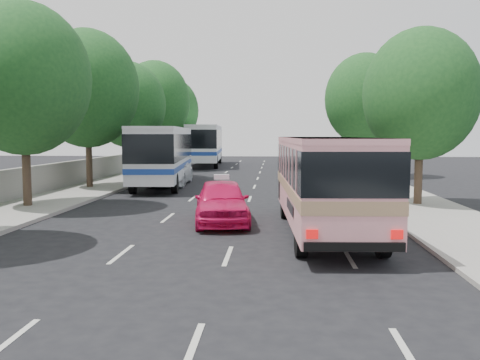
# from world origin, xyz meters

# --- Properties ---
(ground) EXTENTS (120.00, 120.00, 0.00)m
(ground) POSITION_xyz_m (0.00, 0.00, 0.00)
(ground) COLOR black
(ground) RESTS_ON ground
(sidewalk_left) EXTENTS (4.00, 90.00, 0.15)m
(sidewalk_left) POSITION_xyz_m (-8.50, 20.00, 0.07)
(sidewalk_left) COLOR #9E998E
(sidewalk_left) RESTS_ON ground
(sidewalk_right) EXTENTS (4.00, 90.00, 0.12)m
(sidewalk_right) POSITION_xyz_m (8.50, 20.00, 0.06)
(sidewalk_right) COLOR #9E998E
(sidewalk_right) RESTS_ON ground
(low_wall) EXTENTS (0.30, 90.00, 1.50)m
(low_wall) POSITION_xyz_m (-10.30, 20.00, 0.90)
(low_wall) COLOR #9E998E
(low_wall) RESTS_ON sidewalk_left
(tree_left_b) EXTENTS (5.70, 5.70, 8.88)m
(tree_left_b) POSITION_xyz_m (-8.42, 5.94, 5.82)
(tree_left_b) COLOR #38281E
(tree_left_b) RESTS_ON ground
(tree_left_c) EXTENTS (6.00, 6.00, 9.35)m
(tree_left_c) POSITION_xyz_m (-8.62, 13.94, 6.12)
(tree_left_c) COLOR #38281E
(tree_left_c) RESTS_ON ground
(tree_left_d) EXTENTS (5.52, 5.52, 8.60)m
(tree_left_d) POSITION_xyz_m (-8.52, 21.94, 5.63)
(tree_left_d) COLOR #38281E
(tree_left_d) RESTS_ON ground
(tree_left_e) EXTENTS (6.30, 6.30, 9.82)m
(tree_left_e) POSITION_xyz_m (-8.42, 29.94, 6.43)
(tree_left_e) COLOR #38281E
(tree_left_e) RESTS_ON ground
(tree_left_f) EXTENTS (5.88, 5.88, 9.16)m
(tree_left_f) POSITION_xyz_m (-8.62, 37.94, 6.00)
(tree_left_f) COLOR #38281E
(tree_left_f) RESTS_ON ground
(tree_right_near) EXTENTS (5.10, 5.10, 7.95)m
(tree_right_near) POSITION_xyz_m (8.78, 7.94, 5.20)
(tree_right_near) COLOR #38281E
(tree_right_near) RESTS_ON ground
(tree_right_far) EXTENTS (6.00, 6.00, 9.35)m
(tree_right_far) POSITION_xyz_m (9.08, 23.94, 6.12)
(tree_right_far) COLOR #38281E
(tree_right_far) RESTS_ON ground
(pink_bus) EXTENTS (2.96, 9.93, 3.13)m
(pink_bus) POSITION_xyz_m (3.85, 1.39, 1.95)
(pink_bus) COLOR pink
(pink_bus) RESTS_ON ground
(pink_taxi) EXTENTS (2.50, 4.92, 1.61)m
(pink_taxi) POSITION_xyz_m (0.31, 3.00, 0.80)
(pink_taxi) COLOR #DF1355
(pink_taxi) RESTS_ON ground
(white_pickup) EXTENTS (2.76, 6.25, 1.78)m
(white_pickup) POSITION_xyz_m (-4.50, 16.91, 0.89)
(white_pickup) COLOR silver
(white_pickup) RESTS_ON ground
(tour_coach_front) EXTENTS (3.74, 12.41, 3.66)m
(tour_coach_front) POSITION_xyz_m (-4.75, 16.25, 2.20)
(tour_coach_front) COLOR silver
(tour_coach_front) RESTS_ON ground
(tour_coach_rear) EXTENTS (3.93, 13.97, 4.13)m
(tour_coach_rear) POSITION_xyz_m (-4.92, 36.98, 2.49)
(tour_coach_rear) COLOR white
(tour_coach_rear) RESTS_ON ground
(taxi_roof_sign) EXTENTS (0.57, 0.25, 0.18)m
(taxi_roof_sign) POSITION_xyz_m (0.31, 3.00, 1.70)
(taxi_roof_sign) COLOR silver
(taxi_roof_sign) RESTS_ON pink_taxi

